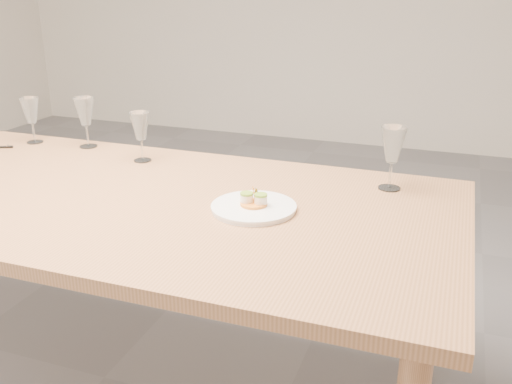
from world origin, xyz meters
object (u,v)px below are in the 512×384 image
(dinner_plate, at_px, (254,207))
(wine_glass_1, at_px, (85,112))
(dining_table, at_px, (85,207))
(wine_glass_0, at_px, (31,111))
(wine_glass_3, at_px, (393,146))
(wine_glass_2, at_px, (140,127))

(dinner_plate, relative_size, wine_glass_1, 1.25)
(dining_table, height_order, wine_glass_0, wine_glass_0)
(dinner_plate, height_order, wine_glass_0, wine_glass_0)
(wine_glass_0, relative_size, wine_glass_1, 0.93)
(wine_glass_1, xyz_separation_m, wine_glass_3, (1.21, -0.08, 0.00))
(dinner_plate, bearing_deg, wine_glass_1, 154.76)
(dining_table, relative_size, wine_glass_0, 12.80)
(wine_glass_1, height_order, wine_glass_3, wine_glass_3)
(wine_glass_1, bearing_deg, dining_table, -56.88)
(wine_glass_3, bearing_deg, wine_glass_1, 176.00)
(dinner_plate, distance_m, wine_glass_1, 0.96)
(wine_glass_2, bearing_deg, dinner_plate, -29.46)
(wine_glass_0, distance_m, wine_glass_1, 0.25)
(wine_glass_3, bearing_deg, wine_glass_0, 177.50)
(wine_glass_2, bearing_deg, wine_glass_0, 172.74)
(dining_table, bearing_deg, wine_glass_1, 123.12)
(wine_glass_0, xyz_separation_m, wine_glass_3, (1.46, -0.06, 0.01))
(wine_glass_1, relative_size, wine_glass_2, 1.09)
(wine_glass_1, distance_m, wine_glass_3, 1.21)
(wine_glass_1, bearing_deg, wine_glass_0, -175.13)
(dinner_plate, xyz_separation_m, wine_glass_0, (-1.11, 0.38, 0.12))
(dining_table, distance_m, wine_glass_1, 0.54)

